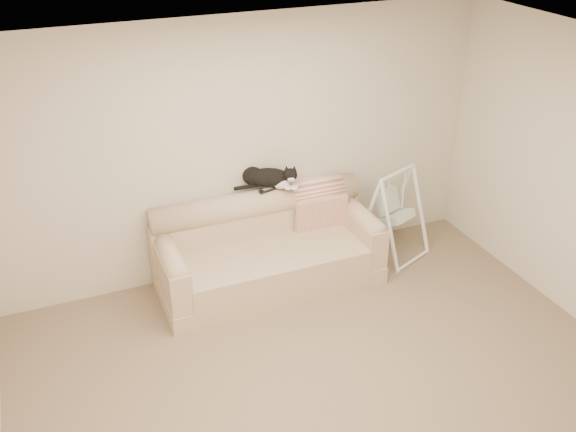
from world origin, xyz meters
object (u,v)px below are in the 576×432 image
at_px(remote_a, 267,190).
at_px(baby_swing, 393,212).
at_px(sofa, 267,250).
at_px(remote_b, 284,187).
at_px(tuxedo_cat, 268,178).

relative_size(remote_a, baby_swing, 0.19).
distance_m(sofa, remote_b, 0.66).
distance_m(remote_a, baby_swing, 1.43).
distance_m(remote_a, tuxedo_cat, 0.12).
height_order(sofa, tuxedo_cat, tuxedo_cat).
bearing_deg(remote_a, sofa, -115.03).
relative_size(sofa, remote_a, 11.78).
distance_m(remote_b, baby_swing, 1.26).
height_order(remote_a, baby_swing, baby_swing).
relative_size(remote_b, tuxedo_cat, 0.26).
xyz_separation_m(sofa, tuxedo_cat, (0.13, 0.27, 0.66)).
height_order(sofa, baby_swing, baby_swing).
bearing_deg(sofa, tuxedo_cat, 63.77).
height_order(sofa, remote_b, remote_b).
bearing_deg(sofa, baby_swing, -0.30).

